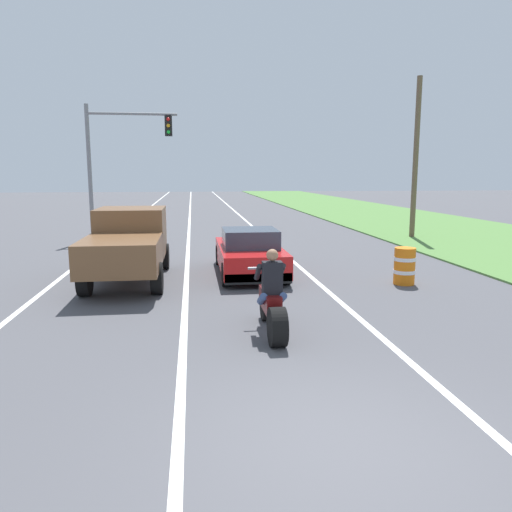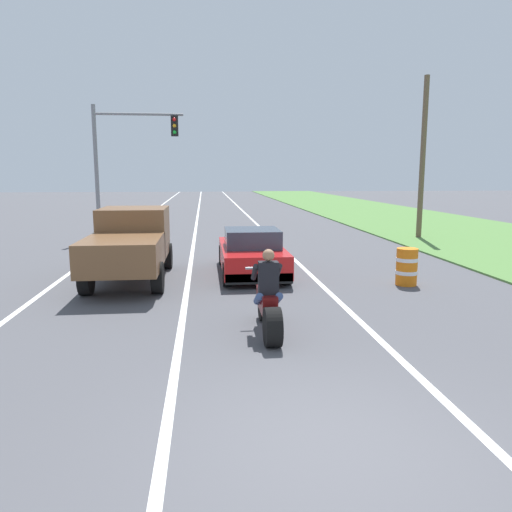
% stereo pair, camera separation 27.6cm
% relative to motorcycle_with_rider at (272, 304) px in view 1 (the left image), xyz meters
% --- Properties ---
extents(ground_plane, '(160.00, 160.00, 0.00)m').
position_rel_motorcycle_with_rider_xyz_m(ground_plane, '(0.17, -3.86, -0.59)').
color(ground_plane, '#4C4C51').
extents(lane_stripe_left_solid, '(0.14, 120.00, 0.01)m').
position_rel_motorcycle_with_rider_xyz_m(lane_stripe_left_solid, '(-5.23, 16.14, -0.59)').
color(lane_stripe_left_solid, white).
rests_on(lane_stripe_left_solid, ground).
extents(lane_stripe_right_solid, '(0.14, 120.00, 0.01)m').
position_rel_motorcycle_with_rider_xyz_m(lane_stripe_right_solid, '(1.97, 16.14, -0.59)').
color(lane_stripe_right_solid, white).
rests_on(lane_stripe_right_solid, ground).
extents(lane_stripe_centre_dashed, '(0.14, 120.00, 0.01)m').
position_rel_motorcycle_with_rider_xyz_m(lane_stripe_centre_dashed, '(-1.63, 16.14, -0.59)').
color(lane_stripe_centre_dashed, white).
rests_on(lane_stripe_centre_dashed, ground).
extents(grass_verge_right, '(10.00, 120.00, 0.06)m').
position_rel_motorcycle_with_rider_xyz_m(grass_verge_right, '(12.09, 16.14, -0.56)').
color(grass_verge_right, '#517F3D').
rests_on(grass_verge_right, ground).
extents(motorcycle_with_rider, '(0.70, 2.21, 1.62)m').
position_rel_motorcycle_with_rider_xyz_m(motorcycle_with_rider, '(0.00, 0.00, 0.00)').
color(motorcycle_with_rider, black).
rests_on(motorcycle_with_rider, ground).
extents(sports_car_red, '(1.84, 4.30, 1.37)m').
position_rel_motorcycle_with_rider_xyz_m(sports_car_red, '(0.24, 5.68, 0.04)').
color(sports_car_red, red).
rests_on(sports_car_red, ground).
extents(pickup_truck_left_lane_brown, '(2.02, 4.80, 1.98)m').
position_rel_motorcycle_with_rider_xyz_m(pickup_truck_left_lane_brown, '(-3.20, 5.13, 0.51)').
color(pickup_truck_left_lane_brown, brown).
rests_on(pickup_truck_left_lane_brown, ground).
extents(traffic_light_mast_near, '(4.03, 0.34, 6.00)m').
position_rel_motorcycle_with_rider_xyz_m(traffic_light_mast_near, '(-4.75, 14.38, 3.36)').
color(traffic_light_mast_near, gray).
rests_on(traffic_light_mast_near, ground).
extents(utility_pole_roadside, '(0.24, 0.24, 7.29)m').
position_rel_motorcycle_with_rider_xyz_m(utility_pole_roadside, '(8.77, 13.11, 3.05)').
color(utility_pole_roadside, brown).
rests_on(utility_pole_roadside, ground).
extents(construction_barrel_nearest, '(0.58, 0.58, 1.00)m').
position_rel_motorcycle_with_rider_xyz_m(construction_barrel_nearest, '(4.25, 3.78, -0.09)').
color(construction_barrel_nearest, orange).
rests_on(construction_barrel_nearest, ground).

